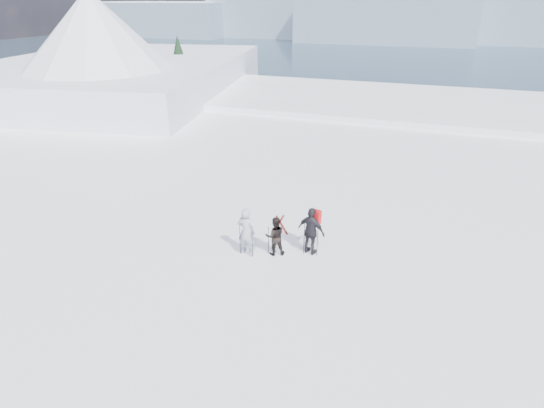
% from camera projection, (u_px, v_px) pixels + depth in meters
% --- Properties ---
extents(lake_basin, '(820.00, 820.00, 71.62)m').
position_uv_depth(lake_basin, '(381.00, 170.00, 41.73)').
color(lake_basin, white).
rests_on(lake_basin, ground).
extents(far_mountain_range, '(770.00, 110.00, 53.00)m').
position_uv_depth(far_mountain_range, '(464.00, 17.00, 393.74)').
color(far_mountain_range, slate).
rests_on(far_mountain_range, ground).
extents(near_ridge, '(31.37, 35.68, 25.62)m').
position_uv_depth(near_ridge, '(142.00, 119.00, 47.59)').
color(near_ridge, white).
rests_on(near_ridge, ground).
extents(skier_grey, '(0.74, 0.52, 1.94)m').
position_uv_depth(skier_grey, '(246.00, 232.00, 15.66)').
color(skier_grey, '#999EA7').
rests_on(skier_grey, ground).
extents(skier_dark, '(0.93, 0.85, 1.54)m').
position_uv_depth(skier_dark, '(275.00, 236.00, 15.79)').
color(skier_dark, black).
rests_on(skier_dark, ground).
extents(skier_pack, '(1.20, 0.76, 1.90)m').
position_uv_depth(skier_pack, '(311.00, 231.00, 15.75)').
color(skier_pack, black).
rests_on(skier_pack, ground).
extents(backpack, '(0.45, 0.33, 0.53)m').
position_uv_depth(backpack, '(316.00, 200.00, 15.40)').
color(backpack, red).
rests_on(backpack, skier_pack).
extents(ski_poles, '(2.80, 0.87, 1.35)m').
position_uv_depth(ski_poles, '(278.00, 240.00, 15.79)').
color(ski_poles, black).
rests_on(ski_poles, ground).
extents(skis_loose, '(1.03, 1.70, 0.03)m').
position_uv_depth(skis_loose, '(280.00, 225.00, 18.16)').
color(skis_loose, black).
rests_on(skis_loose, ground).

